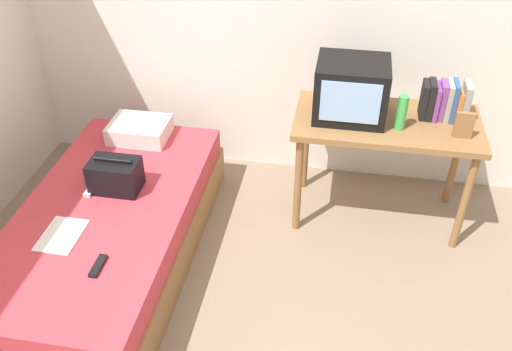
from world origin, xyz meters
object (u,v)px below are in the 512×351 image
(water_bottle, at_px, (402,113))
(handbag, at_px, (115,175))
(tv, at_px, (351,89))
(pillow, at_px, (140,130))
(book_row, at_px, (445,101))
(remote_dark, at_px, (98,266))
(picture_frame, at_px, (464,125))
(magazine, at_px, (62,235))
(remote_silver, at_px, (91,189))
(bed, at_px, (109,234))
(desk, at_px, (386,133))

(water_bottle, xyz_separation_m, handbag, (-1.68, -0.47, -0.34))
(tv, distance_m, pillow, 1.50)
(handbag, bearing_deg, pillow, 95.89)
(water_bottle, xyz_separation_m, book_row, (0.27, 0.18, 0.01))
(water_bottle, bearing_deg, pillow, 175.94)
(remote_dark, bearing_deg, picture_frame, 30.06)
(book_row, xyz_separation_m, magazine, (-2.09, -1.12, -0.44))
(remote_dark, distance_m, remote_silver, 0.68)
(tv, distance_m, handbag, 1.54)
(book_row, height_order, remote_dark, book_row)
(bed, bearing_deg, picture_frame, 16.59)
(water_bottle, bearing_deg, remote_silver, -164.17)
(bed, bearing_deg, water_bottle, 20.98)
(book_row, xyz_separation_m, remote_dark, (-1.79, -1.31, -0.44))
(desk, distance_m, picture_frame, 0.48)
(book_row, distance_m, magazine, 2.41)
(handbag, bearing_deg, desk, 19.31)
(book_row, relative_size, picture_frame, 1.70)
(magazine, relative_size, remote_dark, 1.86)
(book_row, relative_size, remote_dark, 1.82)
(bed, distance_m, desk, 1.85)
(desk, bearing_deg, bed, -155.40)
(book_row, distance_m, pillow, 2.04)
(tv, relative_size, handbag, 1.47)
(bed, xyz_separation_m, tv, (1.39, 0.76, 0.73))
(bed, relative_size, desk, 1.72)
(book_row, relative_size, remote_silver, 1.97)
(bed, distance_m, magazine, 0.38)
(magazine, height_order, remote_silver, remote_silver)
(book_row, bearing_deg, picture_frame, -66.60)
(tv, bearing_deg, water_bottle, -20.05)
(book_row, height_order, handbag, book_row)
(water_bottle, xyz_separation_m, remote_dark, (-1.52, -1.13, -0.43))
(bed, height_order, handbag, handbag)
(book_row, xyz_separation_m, remote_silver, (-2.09, -0.70, -0.44))
(tv, relative_size, magazine, 1.52)
(water_bottle, bearing_deg, picture_frame, -5.89)
(desk, distance_m, handbag, 1.71)
(handbag, distance_m, remote_silver, 0.18)
(tv, xyz_separation_m, remote_silver, (-1.52, -0.63, -0.50))
(water_bottle, xyz_separation_m, remote_silver, (-1.83, -0.52, -0.43))
(picture_frame, xyz_separation_m, remote_dark, (-1.88, -1.09, -0.40))
(water_bottle, relative_size, pillow, 0.55)
(remote_dark, bearing_deg, tv, 45.67)
(picture_frame, distance_m, handbag, 2.11)
(picture_frame, relative_size, remote_silver, 1.16)
(water_bottle, bearing_deg, magazine, -152.89)
(book_row, relative_size, magazine, 0.98)
(magazine, bearing_deg, remote_dark, -32.96)
(bed, height_order, desk, desk)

